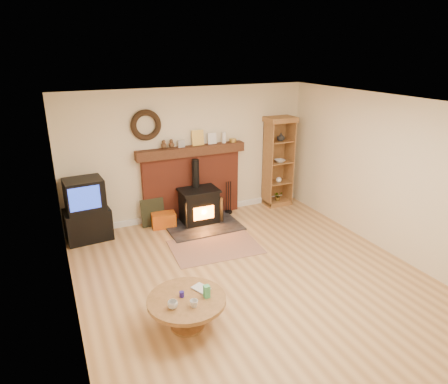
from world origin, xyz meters
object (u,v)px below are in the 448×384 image
wood_stove (200,207)px  coffee_table (187,304)px  curio_cabinet (278,162)px  tv_unit (86,211)px

wood_stove → coffee_table: bearing=-114.1°
wood_stove → curio_cabinet: 2.05m
wood_stove → tv_unit: (-2.08, 0.20, 0.20)m
tv_unit → coffee_table: bearing=-75.2°
curio_cabinet → tv_unit: bearing=-178.8°
wood_stove → coffee_table: (-1.28, -2.86, -0.00)m
curio_cabinet → coffee_table: bearing=-135.6°
tv_unit → coffee_table: size_ratio=1.17×
wood_stove → curio_cabinet: curio_cabinet is taller
tv_unit → coffee_table: tv_unit is taller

